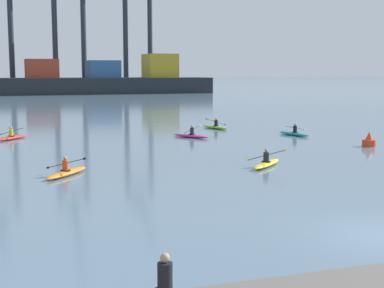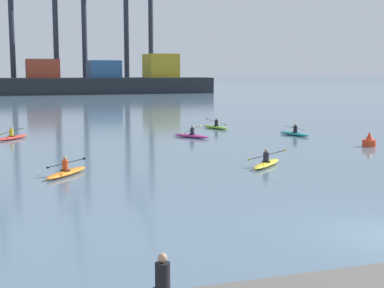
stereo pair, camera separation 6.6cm
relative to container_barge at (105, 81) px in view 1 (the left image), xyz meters
name	(u,v)px [view 1 (the left image)]	position (x,y,z in m)	size (l,w,h in m)	color
container_barge	(105,81)	(0.00, 0.00, 0.00)	(47.29, 11.82, 8.71)	#1E2328
gantry_crane_east_mid	(69,9)	(-6.47, 6.98, 15.89)	(7.61, 18.69, 40.74)	#232833
gantry_crane_east	(138,16)	(10.51, 11.81, 15.40)	(7.32, 17.61, 35.21)	#232833
channel_buoy	(369,141)	(1.34, -92.70, -2.42)	(0.90, 0.90, 1.00)	red
kayak_yellow	(267,163)	(-8.64, -97.64, -2.61)	(2.88, 2.78, 1.01)	yellow
kayak_magenta	(191,135)	(-8.31, -84.21, -2.61)	(2.25, 3.23, 0.95)	#C13384
kayak_lime	(215,127)	(-4.22, -78.71, -2.61)	(2.14, 3.43, 0.99)	#7ABC2D
kayak_red	(12,137)	(-21.13, -81.06, -2.61)	(2.62, 3.01, 0.96)	red
kayak_orange	(67,172)	(-18.94, -96.91, -2.61)	(2.57, 3.05, 0.96)	orange
kayak_teal	(294,133)	(-0.25, -85.45, -2.61)	(2.22, 3.45, 0.95)	teal
seated_onlooker	(165,278)	(-18.91, -114.00, -1.76)	(0.32, 0.30, 0.90)	#23283D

